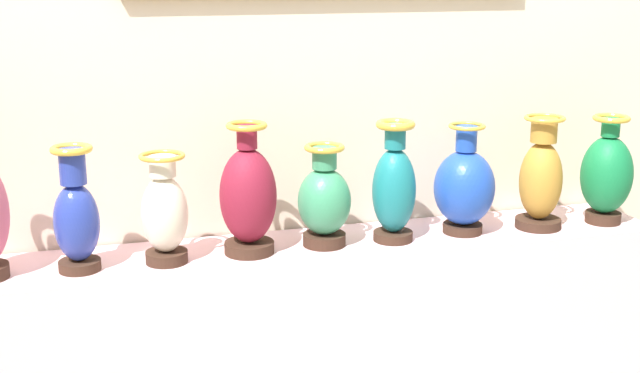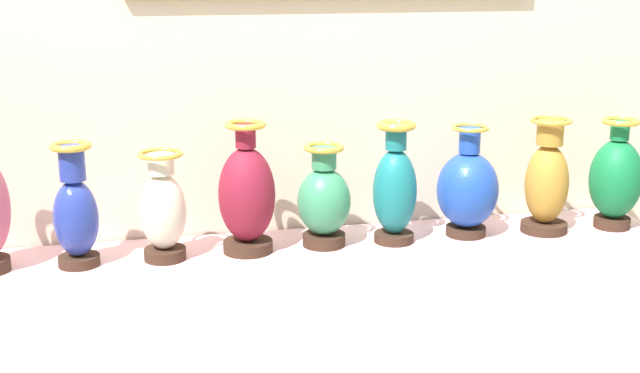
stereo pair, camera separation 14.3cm
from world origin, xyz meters
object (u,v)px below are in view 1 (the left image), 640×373
vase_ivory (165,213)px  vase_jade (324,201)px  vase_teal (394,187)px  vase_emerald (607,174)px  vase_ochre (541,179)px  vase_cobalt (76,216)px  vase_sapphire (464,187)px  vase_burgundy (248,197)px

vase_ivory → vase_jade: size_ratio=1.02×
vase_teal → vase_emerald: size_ratio=1.05×
vase_jade → vase_ochre: bearing=-1.8°
vase_cobalt → vase_ivory: size_ratio=1.12×
vase_jade → vase_emerald: bearing=-1.9°
vase_ivory → vase_sapphire: size_ratio=0.91×
vase_cobalt → vase_ochre: (1.39, -0.00, 0.01)m
vase_teal → vase_ochre: size_ratio=1.03×
vase_burgundy → vase_jade: 0.23m
vase_ivory → vase_burgundy: size_ratio=0.81×
vase_jade → vase_sapphire: size_ratio=0.89×
vase_teal → vase_cobalt: bearing=-179.7°
vase_teal → vase_burgundy: bearing=179.0°
vase_cobalt → vase_burgundy: 0.47m
vase_ivory → vase_teal: 0.68m
vase_ochre → vase_sapphire: bearing=175.6°
vase_teal → vase_emerald: vase_teal is taller
vase_ochre → vase_cobalt: bearing=179.9°
vase_cobalt → vase_ochre: size_ratio=0.97×
vase_burgundy → vase_teal: bearing=-1.0°
vase_ivory → vase_teal: bearing=0.6°
vase_jade → vase_teal: 0.21m
vase_cobalt → vase_ochre: vase_ochre is taller
vase_teal → vase_sapphire: 0.24m
vase_cobalt → vase_teal: 0.91m
vase_cobalt → vase_sapphire: 1.14m
vase_burgundy → vase_sapphire: size_ratio=1.12×
vase_cobalt → vase_teal: size_ratio=0.95×
vase_cobalt → vase_sapphire: vase_cobalt is taller
vase_burgundy → vase_ochre: (0.92, -0.02, -0.01)m
vase_jade → vase_teal: vase_teal is taller
vase_cobalt → vase_emerald: size_ratio=1.00×
vase_burgundy → vase_jade: vase_burgundy is taller
vase_cobalt → vase_sapphire: (1.14, 0.02, -0.01)m
vase_cobalt → vase_ivory: bearing=-0.5°
vase_burgundy → vase_ochre: bearing=-0.9°
vase_burgundy → vase_sapphire: 0.67m
vase_sapphire → vase_emerald: 0.48m
vase_jade → vase_emerald: (0.92, -0.03, 0.02)m
vase_sapphire → vase_emerald: size_ratio=0.98×
vase_ivory → vase_sapphire: (0.91, 0.02, 0.00)m
vase_sapphire → vase_ochre: vase_ochre is taller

